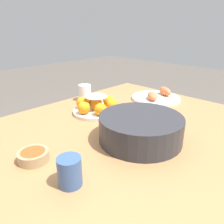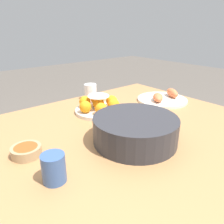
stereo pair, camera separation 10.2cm
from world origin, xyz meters
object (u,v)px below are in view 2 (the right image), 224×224
Objects in this scene: dining_table at (127,149)px; cake_plate at (99,105)px; seafood_platter at (163,98)px; cup_near at (91,92)px; serving_bowl at (135,129)px; sauce_bowl at (26,151)px; cup_far at (54,168)px.

cake_plate is at bearing -95.76° from dining_table.
seafood_platter is 3.08× the size of cup_near.
seafood_platter is at bearing -161.21° from dining_table.
dining_table is at bearing -119.04° from serving_bowl.
cake_plate is 2.56× the size of cup_near.
dining_table is 11.90× the size of sauce_bowl.
serving_bowl reaches higher than cake_plate.
seafood_platter is (-0.40, 0.10, -0.02)m from cake_plate.
cake_plate is 0.55m from cup_far.
dining_table is 12.85× the size of cup_near.
cup_near is at bearing -106.69° from serving_bowl.
serving_bowl is at bearing -177.34° from cup_far.
dining_table is at bearing 18.79° from seafood_platter.
dining_table is 0.28m from cake_plate.
serving_bowl reaches higher than cup_near.
cake_plate reaches higher than dining_table.
serving_bowl is at bearing 77.31° from cake_plate.
cup_near is 0.74m from cup_far.
cup_far is at bearing 2.66° from serving_bowl.
cup_far is (0.34, 0.02, -0.01)m from serving_bowl.
cup_far is at bearing 17.14° from seafood_platter.
serving_bowl is 3.41× the size of cup_near.
serving_bowl is at bearing 60.96° from dining_table.
cup_far is (-0.02, 0.18, 0.03)m from sauce_bowl.
cake_plate is 0.46m from sauce_bowl.
seafood_platter is at bearing -162.86° from cup_far.
seafood_platter is 3.34× the size of cup_far.
cup_near reaches higher than sauce_bowl.
seafood_platter is at bearing 136.67° from cup_near.
cup_far is (0.81, 0.25, 0.03)m from seafood_platter.
cake_plate is at bearing -139.88° from cup_far.
cup_near is (-0.16, -0.53, -0.01)m from serving_bowl.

